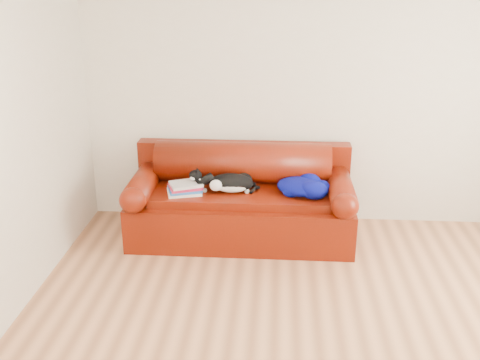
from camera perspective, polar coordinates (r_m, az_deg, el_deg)
The scene contains 7 objects.
ground at distance 4.23m, azimuth 7.91°, elevation -15.02°, with size 4.50×4.50×0.00m, color brown.
room_shell at distance 3.57m, azimuth 11.20°, elevation 7.48°, with size 4.52×4.02×2.61m.
sofa_base at distance 5.41m, azimuth 0.11°, elevation -3.51°, with size 2.10×0.90×0.50m.
sofa_back at distance 5.52m, azimuth 0.28°, elevation 0.40°, with size 2.10×1.01×0.88m.
book_stack at distance 5.23m, azimuth -5.60°, elevation -0.83°, with size 0.36×0.31×0.10m.
cat at distance 5.22m, azimuth -0.92°, elevation -0.35°, with size 0.59×0.38×0.21m.
blanket at distance 5.23m, azimuth 6.34°, elevation -0.57°, with size 0.56×0.57×0.16m.
Camera 1 is at (-0.32, -3.43, 2.46)m, focal length 42.00 mm.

